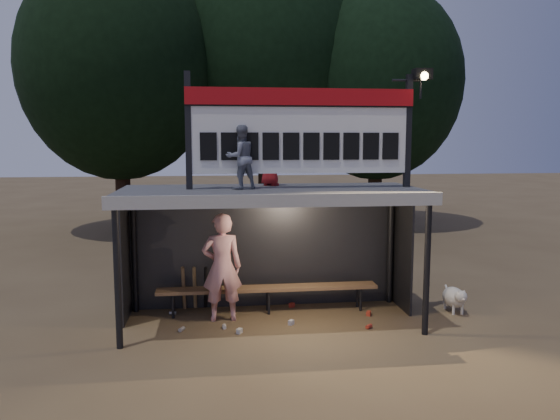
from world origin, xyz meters
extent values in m
plane|color=brown|center=(0.00, 0.00, 0.00)|extent=(80.00, 80.00, 0.00)
imported|color=white|center=(-0.83, 0.22, 0.94)|extent=(0.70, 0.47, 1.89)
imported|color=gray|center=(-0.51, -0.09, 2.84)|extent=(0.62, 0.56, 1.04)
imported|color=#AD1A1E|center=(0.05, 0.55, 2.75)|extent=(0.50, 0.49, 0.87)
cube|color=#424244|center=(0.00, 0.00, 2.26)|extent=(5.00, 2.00, 0.12)
cube|color=beige|center=(0.00, -1.02, 2.22)|extent=(5.10, 0.06, 0.20)
cylinder|color=black|center=(-2.40, -0.90, 1.10)|extent=(0.10, 0.10, 2.20)
cylinder|color=black|center=(2.40, -0.90, 1.10)|extent=(0.10, 0.10, 2.20)
cylinder|color=black|center=(-2.40, 0.90, 1.10)|extent=(0.10, 0.10, 2.20)
cylinder|color=black|center=(2.40, 0.90, 1.10)|extent=(0.10, 0.10, 2.20)
cube|color=black|center=(0.00, 1.00, 1.10)|extent=(5.00, 0.04, 2.20)
cube|color=black|center=(-2.50, 0.50, 1.10)|extent=(0.04, 1.00, 2.20)
cube|color=black|center=(2.50, 0.50, 1.10)|extent=(0.04, 1.00, 2.20)
cylinder|color=black|center=(0.00, 1.00, 2.15)|extent=(5.00, 0.06, 0.06)
cube|color=black|center=(-1.35, 0.00, 3.27)|extent=(0.10, 0.10, 1.90)
cube|color=black|center=(2.35, 0.00, 3.27)|extent=(0.10, 0.10, 1.90)
cube|color=white|center=(0.50, 0.00, 3.27)|extent=(3.80, 0.08, 1.40)
cube|color=#B80D12|center=(0.50, -0.05, 3.83)|extent=(3.80, 0.04, 0.28)
cube|color=black|center=(0.50, -0.06, 3.68)|extent=(3.80, 0.02, 0.03)
cube|color=black|center=(-1.03, -0.05, 3.02)|extent=(0.27, 0.03, 0.45)
cube|color=black|center=(-0.69, -0.05, 3.02)|extent=(0.27, 0.03, 0.45)
cube|color=black|center=(-0.35, -0.05, 3.02)|extent=(0.27, 0.03, 0.45)
cube|color=black|center=(-0.01, -0.05, 3.02)|extent=(0.27, 0.03, 0.45)
cube|color=black|center=(0.33, -0.05, 3.02)|extent=(0.27, 0.03, 0.45)
cube|color=black|center=(0.67, -0.05, 3.02)|extent=(0.27, 0.03, 0.45)
cube|color=black|center=(1.01, -0.05, 3.02)|extent=(0.27, 0.03, 0.45)
cube|color=black|center=(1.35, -0.05, 3.02)|extent=(0.27, 0.03, 0.45)
cube|color=black|center=(1.69, -0.05, 3.02)|extent=(0.27, 0.03, 0.45)
cube|color=black|center=(2.03, -0.05, 3.02)|extent=(0.27, 0.03, 0.45)
cylinder|color=black|center=(2.30, 0.00, 4.12)|extent=(0.50, 0.04, 0.04)
cylinder|color=black|center=(2.55, 0.00, 3.97)|extent=(0.04, 0.04, 0.30)
cube|color=black|center=(2.55, -0.05, 4.22)|extent=(0.30, 0.22, 0.18)
sphere|color=#FFD88C|center=(2.55, -0.14, 4.18)|extent=(0.14, 0.14, 0.14)
cube|color=olive|center=(0.00, 0.55, 0.45)|extent=(4.00, 0.35, 0.06)
cylinder|color=black|center=(-1.70, 0.43, 0.23)|extent=(0.05, 0.05, 0.45)
cylinder|color=black|center=(-1.70, 0.67, 0.23)|extent=(0.05, 0.05, 0.45)
cylinder|color=black|center=(0.00, 0.43, 0.23)|extent=(0.05, 0.05, 0.45)
cylinder|color=black|center=(0.00, 0.67, 0.23)|extent=(0.05, 0.05, 0.45)
cylinder|color=black|center=(1.70, 0.43, 0.23)|extent=(0.05, 0.05, 0.45)
cylinder|color=black|center=(1.70, 0.67, 0.23)|extent=(0.05, 0.05, 0.45)
cylinder|color=black|center=(-4.00, 10.00, 1.87)|extent=(0.50, 0.50, 3.74)
ellipsoid|color=black|center=(-4.00, 10.00, 5.53)|extent=(6.46, 6.46, 7.48)
cylinder|color=#321F16|center=(1.00, 11.50, 2.09)|extent=(0.50, 0.50, 4.18)
ellipsoid|color=black|center=(1.00, 11.50, 6.18)|extent=(7.22, 7.22, 8.36)
cylinder|color=black|center=(5.00, 10.50, 1.76)|extent=(0.50, 0.50, 3.52)
ellipsoid|color=black|center=(5.00, 10.50, 5.20)|extent=(6.08, 6.08, 7.04)
ellipsoid|color=beige|center=(3.38, 0.18, 0.27)|extent=(0.36, 0.58, 0.36)
sphere|color=beige|center=(3.38, -0.10, 0.36)|extent=(0.22, 0.22, 0.22)
cone|color=beige|center=(3.38, -0.20, 0.34)|extent=(0.10, 0.10, 0.10)
cone|color=beige|center=(3.33, -0.12, 0.46)|extent=(0.06, 0.06, 0.07)
cone|color=beige|center=(3.43, -0.12, 0.46)|extent=(0.06, 0.06, 0.07)
cylinder|color=beige|center=(3.30, 0.00, 0.09)|extent=(0.05, 0.05, 0.18)
cylinder|color=silver|center=(3.46, 0.00, 0.09)|extent=(0.05, 0.05, 0.18)
cylinder|color=beige|center=(3.30, 0.36, 0.09)|extent=(0.05, 0.05, 0.18)
cylinder|color=beige|center=(3.46, 0.36, 0.09)|extent=(0.05, 0.05, 0.18)
cylinder|color=#EFE4CE|center=(3.38, 0.48, 0.34)|extent=(0.04, 0.16, 0.14)
cylinder|color=olive|center=(-1.53, 0.82, 0.43)|extent=(0.08, 0.27, 0.84)
cylinder|color=#997847|center=(-1.33, 0.82, 0.43)|extent=(0.07, 0.30, 0.83)
cylinder|color=black|center=(-1.13, 0.82, 0.43)|extent=(0.09, 0.33, 0.83)
cube|color=#BC3520|center=(1.77, 0.14, 0.04)|extent=(0.11, 0.12, 0.08)
cylinder|color=silver|center=(-1.51, -0.27, 0.04)|extent=(0.11, 0.14, 0.07)
cube|color=beige|center=(-0.58, -0.49, 0.04)|extent=(0.11, 0.12, 0.08)
cylinder|color=red|center=(1.58, -0.52, 0.04)|extent=(0.13, 0.13, 0.07)
cube|color=silver|center=(0.32, -0.18, 0.04)|extent=(0.12, 0.12, 0.08)
cylinder|color=beige|center=(-0.81, -0.23, 0.04)|extent=(0.07, 0.12, 0.07)
cube|color=#B22C1E|center=(0.47, 0.80, 0.04)|extent=(0.12, 0.12, 0.08)
cylinder|color=#ACACB1|center=(-1.72, 0.61, 0.04)|extent=(0.13, 0.08, 0.07)
camera|label=1|loc=(-0.98, -9.04, 3.11)|focal=35.00mm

